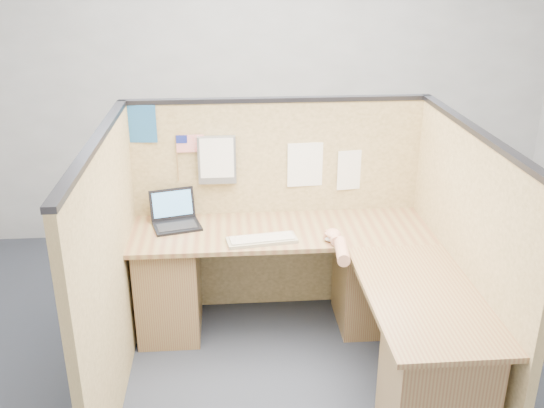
{
  "coord_description": "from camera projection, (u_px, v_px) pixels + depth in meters",
  "views": [
    {
      "loc": [
        -0.34,
        -2.9,
        2.38
      ],
      "look_at": [
        -0.07,
        0.5,
        0.98
      ],
      "focal_mm": 40.0,
      "sensor_mm": 36.0,
      "label": 1
    }
  ],
  "objects": [
    {
      "name": "l_desk",
      "position": [
        316.0,
        304.0,
        3.73
      ],
      "size": [
        1.95,
        1.75,
        0.73
      ],
      "color": "brown",
      "rests_on": "floor"
    },
    {
      "name": "floor",
      "position": [
        291.0,
        388.0,
        3.61
      ],
      "size": [
        5.0,
        5.0,
        0.0
      ],
      "primitive_type": "plane",
      "color": "#20252E",
      "rests_on": "ground"
    },
    {
      "name": "cubicle_partitions",
      "position": [
        285.0,
        241.0,
        3.71
      ],
      "size": [
        2.06,
        1.83,
        1.53
      ],
      "color": "olive",
      "rests_on": "floor"
    },
    {
      "name": "file_holder",
      "position": [
        217.0,
        160.0,
        4.02
      ],
      "size": [
        0.25,
        0.05,
        0.32
      ],
      "color": "slate",
      "rests_on": "cubicle_partitions"
    },
    {
      "name": "keyboard",
      "position": [
        262.0,
        240.0,
        3.77
      ],
      "size": [
        0.45,
        0.21,
        0.03
      ],
      "rotation": [
        0.0,
        0.0,
        0.15
      ],
      "color": "gray",
      "rests_on": "l_desk"
    },
    {
      "name": "laptop",
      "position": [
        177.0,
        216.0,
        4.01
      ],
      "size": [
        0.35,
        0.35,
        0.22
      ],
      "rotation": [
        0.0,
        0.0,
        0.26
      ],
      "color": "black",
      "rests_on": "l_desk"
    },
    {
      "name": "paper_right",
      "position": [
        353.0,
        170.0,
        4.15
      ],
      "size": [
        0.22,
        0.04,
        0.28
      ],
      "primitive_type": "cube",
      "rotation": [
        0.0,
        0.0,
        0.14
      ],
      "color": "white",
      "rests_on": "cubicle_partitions"
    },
    {
      "name": "paper_left",
      "position": [
        305.0,
        165.0,
        4.11
      ],
      "size": [
        0.24,
        0.02,
        0.31
      ],
      "primitive_type": "cube",
      "rotation": [
        0.0,
        0.0,
        0.06
      ],
      "color": "white",
      "rests_on": "cubicle_partitions"
    },
    {
      "name": "american_flag",
      "position": [
        187.0,
        145.0,
        3.98
      ],
      "size": [
        0.18,
        0.01,
        0.32
      ],
      "color": "olive",
      "rests_on": "cubicle_partitions"
    },
    {
      "name": "mouse",
      "position": [
        333.0,
        238.0,
        3.78
      ],
      "size": [
        0.13,
        0.1,
        0.05
      ],
      "primitive_type": "ellipsoid",
      "rotation": [
        0.0,
        0.0,
        0.29
      ],
      "color": "#B3B3B8",
      "rests_on": "l_desk"
    },
    {
      "name": "blue_poster",
      "position": [
        142.0,
        124.0,
        3.91
      ],
      "size": [
        0.19,
        0.02,
        0.25
      ],
      "primitive_type": "cube",
      "rotation": [
        0.0,
        0.0,
        -0.09
      ],
      "color": "#1F5790",
      "rests_on": "cubicle_partitions"
    },
    {
      "name": "wall_back",
      "position": [
        264.0,
        81.0,
        5.15
      ],
      "size": [
        5.0,
        0.0,
        5.0
      ],
      "primitive_type": "plane",
      "rotation": [
        1.57,
        0.0,
        0.0
      ],
      "color": "gray",
      "rests_on": "floor"
    },
    {
      "name": "hand_forearm",
      "position": [
        339.0,
        246.0,
        3.64
      ],
      "size": [
        0.12,
        0.41,
        0.09
      ],
      "color": "tan",
      "rests_on": "l_desk"
    }
  ]
}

